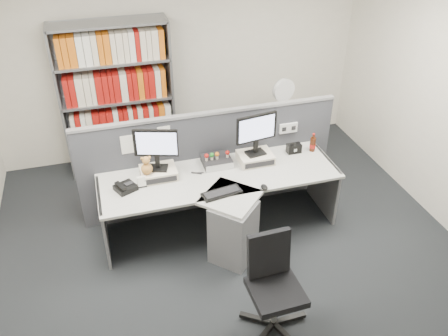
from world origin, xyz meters
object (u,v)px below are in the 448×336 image
object	(u,v)px
monitor_right	(256,131)
desktop_pc	(217,161)
mouse	(264,187)
desk_calendar	(142,182)
office_chair	(273,282)
shelving_unit	(118,102)
keyboard	(222,193)
desk_fan	(283,93)
speaker	(294,148)
filing_cabinet	(280,138)
desk_phone	(125,187)
cola_bottle	(313,144)
desk	(225,207)
monitor_left	(156,146)

from	to	relation	value
monitor_right	desktop_pc	world-z (taller)	monitor_right
mouse	desk_calendar	world-z (taller)	desk_calendar
desktop_pc	office_chair	size ratio (longest dim) A/B	0.34
desktop_pc	shelving_unit	size ratio (longest dim) A/B	0.16
monitor_right	keyboard	distance (m)	0.82
desk_calendar	keyboard	bearing A→B (deg)	-25.51
desk_fan	shelving_unit	bearing A→B (deg)	167.92
desk_calendar	shelving_unit	world-z (taller)	shelving_unit
speaker	filing_cabinet	xyz separation A→B (m)	(0.24, 0.96, -0.42)
desk_phone	cola_bottle	xyz separation A→B (m)	(2.19, 0.18, 0.05)
desk	desk_fan	xyz separation A→B (m)	(1.20, 1.40, 0.57)
desktop_pc	speaker	xyz separation A→B (m)	(0.93, -0.00, 0.01)
desk_calendar	office_chair	size ratio (longest dim) A/B	0.12
desk_phone	desk_calendar	size ratio (longest dim) A/B	2.22
desktop_pc	keyboard	distance (m)	0.56
mouse	cola_bottle	size ratio (longest dim) A/B	0.47
desktop_pc	mouse	distance (m)	0.68
filing_cabinet	office_chair	xyz separation A→B (m)	(-1.12, -2.58, 0.15)
filing_cabinet	desk	bearing A→B (deg)	-130.61
shelving_unit	desktop_pc	bearing A→B (deg)	-56.57
keyboard	filing_cabinet	distance (m)	2.01
speaker	desk	bearing A→B (deg)	-155.36
speaker	monitor_left	bearing A→B (deg)	-177.99
desk_calendar	shelving_unit	size ratio (longest dim) A/B	0.06
desktop_pc	desk_fan	bearing A→B (deg)	39.25
monitor_left	mouse	bearing A→B (deg)	-27.73
monitor_left	filing_cabinet	distance (m)	2.23
desk	monitor_left	world-z (taller)	monitor_left
monitor_right	keyboard	bearing A→B (deg)	-137.39
monitor_left	desktop_pc	size ratio (longest dim) A/B	1.50
filing_cabinet	monitor_left	bearing A→B (deg)	-151.03
monitor_right	office_chair	bearing A→B (deg)	-103.65
keyboard	desktop_pc	bearing A→B (deg)	79.67
mouse	desk_fan	world-z (taller)	desk_fan
desktop_pc	filing_cabinet	xyz separation A→B (m)	(1.17, 0.96, -0.41)
desktop_pc	office_chair	world-z (taller)	office_chair
monitor_right	mouse	distance (m)	0.65
mouse	office_chair	bearing A→B (deg)	-105.74
keyboard	desk	bearing A→B (deg)	56.65
desk_phone	desk_fan	size ratio (longest dim) A/B	0.49
shelving_unit	desk_fan	bearing A→B (deg)	-12.08
desk	cola_bottle	bearing A→B (deg)	19.39
monitor_left	speaker	size ratio (longest dim) A/B	2.87
desk_phone	shelving_unit	bearing A→B (deg)	86.14
speaker	monitor_right	bearing A→B (deg)	-173.55
speaker	shelving_unit	bearing A→B (deg)	142.81
desktop_pc	keyboard	size ratio (longest dim) A/B	0.73
desk_phone	desk_calendar	world-z (taller)	desk_calendar
monitor_right	keyboard	world-z (taller)	monitor_right
desktop_pc	office_chair	bearing A→B (deg)	-88.09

